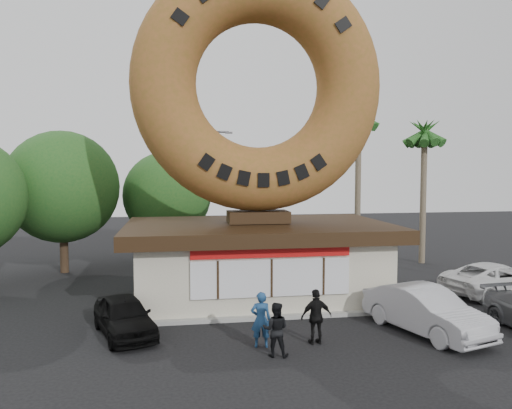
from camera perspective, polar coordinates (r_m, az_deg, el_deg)
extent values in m
plane|color=black|center=(16.42, 3.78, -15.86)|extent=(90.00, 90.00, 0.00)
cube|color=beige|center=(21.72, 0.24, -6.80)|extent=(10.00, 6.00, 3.00)
cube|color=#999993|center=(22.03, 0.24, -10.44)|extent=(10.60, 6.60, 0.15)
cube|color=#3F3F3F|center=(21.48, 0.24, -2.74)|extent=(10.00, 6.00, 0.10)
cube|color=black|center=(21.49, 0.24, -2.87)|extent=(11.20, 7.20, 0.55)
cube|color=silver|center=(18.77, 1.77, -8.38)|extent=(6.00, 0.12, 1.40)
cube|color=red|center=(18.56, 1.79, -5.38)|extent=(6.00, 0.10, 0.45)
cube|color=black|center=(21.43, 0.24, -1.41)|extent=(2.60, 1.40, 0.50)
torus|color=#95542B|center=(21.62, 0.24, 13.45)|extent=(10.64, 2.71, 10.64)
cylinder|color=#473321|center=(28.96, -21.10, -4.04)|extent=(0.44, 0.44, 3.30)
sphere|color=#1C4F1D|center=(28.70, -21.26, 1.90)|extent=(6.00, 6.00, 6.00)
cylinder|color=#473321|center=(30.34, -10.06, -3.89)|extent=(0.44, 0.44, 2.86)
sphere|color=#1C4F1D|center=(30.09, -10.12, 1.02)|extent=(5.20, 5.20, 5.20)
cylinder|color=#726651|center=(31.07, 11.57, 1.96)|extent=(0.36, 0.36, 9.00)
cylinder|color=#726651|center=(31.16, 18.57, 0.92)|extent=(0.36, 0.36, 8.00)
cylinder|color=#59595E|center=(31.12, -6.40, 1.10)|extent=(0.18, 0.18, 8.00)
cylinder|color=#59595E|center=(31.22, -4.79, 8.28)|extent=(1.80, 0.12, 0.12)
cube|color=#59595E|center=(31.30, -3.13, 8.19)|extent=(0.45, 0.20, 0.12)
imported|color=navy|center=(16.06, 0.56, -13.00)|extent=(0.68, 0.47, 1.76)
imported|color=black|center=(15.36, 2.25, -14.07)|extent=(0.93, 0.81, 1.63)
imported|color=black|center=(16.44, 6.91, -12.61)|extent=(1.08, 0.54, 1.77)
imported|color=black|center=(17.76, -14.83, -12.20)|extent=(2.72, 4.18, 1.32)
imported|color=#A8A8AD|center=(18.30, 18.80, -11.40)|extent=(3.01, 5.04, 1.57)
imported|color=silver|center=(24.86, 25.72, -7.67)|extent=(5.58, 3.70, 1.42)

